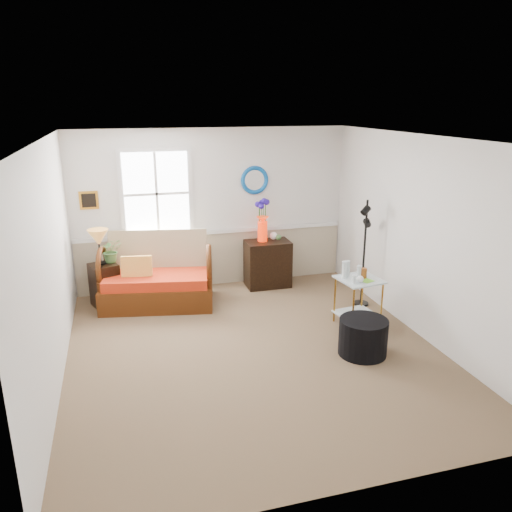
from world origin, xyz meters
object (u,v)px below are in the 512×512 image
object	(u,v)px
floor_lamp	(364,254)
ottoman	(363,337)
cabinet	(268,264)
loveseat	(157,271)
lamp_stand	(105,285)
side_table	(358,302)

from	to	relation	value
floor_lamp	ottoman	bearing A→B (deg)	-136.98
cabinet	floor_lamp	distance (m)	1.69
loveseat	lamp_stand	bearing A→B (deg)	179.15
loveseat	ottoman	bearing A→B (deg)	-34.37
loveseat	cabinet	world-z (taller)	loveseat
loveseat	ottoman	xyz separation A→B (m)	(2.28, -2.29, -0.31)
cabinet	side_table	size ratio (longest dim) A/B	1.13
cabinet	ottoman	bearing A→B (deg)	-79.97
loveseat	lamp_stand	size ratio (longest dim) A/B	2.50
lamp_stand	side_table	bearing A→B (deg)	-26.50
floor_lamp	ottoman	world-z (taller)	floor_lamp
lamp_stand	floor_lamp	xyz separation A→B (m)	(3.77, -1.02, 0.48)
loveseat	side_table	world-z (taller)	loveseat
lamp_stand	cabinet	world-z (taller)	cabinet
cabinet	ottoman	xyz separation A→B (m)	(0.43, -2.61, -0.16)
loveseat	ottoman	size ratio (longest dim) A/B	2.78
loveseat	ottoman	world-z (taller)	loveseat
loveseat	side_table	size ratio (longest dim) A/B	2.41
floor_lamp	ottoman	xyz separation A→B (m)	(-0.72, -1.44, -0.59)
cabinet	side_table	bearing A→B (deg)	-67.30
side_table	floor_lamp	bearing A→B (deg)	58.59
lamp_stand	cabinet	xyz separation A→B (m)	(2.63, 0.15, 0.06)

